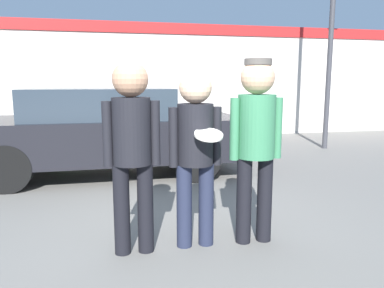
{
  "coord_description": "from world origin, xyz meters",
  "views": [
    {
      "loc": [
        -0.68,
        -3.71,
        1.6
      ],
      "look_at": [
        0.12,
        -0.14,
        0.99
      ],
      "focal_mm": 35.0,
      "sensor_mm": 36.0,
      "label": 1
    }
  ],
  "objects_px": {
    "person_middle_with_frisbee": "(195,144)",
    "person_right": "(256,133)",
    "parked_car_near": "(106,131)",
    "shrub": "(48,119)",
    "person_left": "(132,140)"
  },
  "relations": [
    {
      "from": "person_right",
      "to": "parked_car_near",
      "type": "relative_size",
      "value": 0.39
    },
    {
      "from": "shrub",
      "to": "person_middle_with_frisbee",
      "type": "bearing_deg",
      "value": -70.8
    },
    {
      "from": "person_left",
      "to": "person_right",
      "type": "xyz_separation_m",
      "value": [
        1.2,
        -0.01,
        0.04
      ]
    },
    {
      "from": "person_middle_with_frisbee",
      "to": "shrub",
      "type": "distance_m",
      "value": 7.01
    },
    {
      "from": "parked_car_near",
      "to": "shrub",
      "type": "bearing_deg",
      "value": 112.78
    },
    {
      "from": "person_left",
      "to": "parked_car_near",
      "type": "height_order",
      "value": "person_left"
    },
    {
      "from": "person_right",
      "to": "shrub",
      "type": "distance_m",
      "value": 7.26
    },
    {
      "from": "person_middle_with_frisbee",
      "to": "person_right",
      "type": "distance_m",
      "value": 0.61
    },
    {
      "from": "shrub",
      "to": "person_right",
      "type": "bearing_deg",
      "value": -66.42
    },
    {
      "from": "person_right",
      "to": "shrub",
      "type": "xyz_separation_m",
      "value": [
        -2.9,
        6.64,
        -0.44
      ]
    },
    {
      "from": "person_middle_with_frisbee",
      "to": "shrub",
      "type": "xyz_separation_m",
      "value": [
        -2.3,
        6.61,
        -0.35
      ]
    },
    {
      "from": "parked_car_near",
      "to": "shrub",
      "type": "distance_m",
      "value": 3.72
    },
    {
      "from": "person_middle_with_frisbee",
      "to": "person_left",
      "type": "bearing_deg",
      "value": -177.64
    },
    {
      "from": "parked_car_near",
      "to": "shrub",
      "type": "relative_size",
      "value": 3.43
    },
    {
      "from": "person_right",
      "to": "shrub",
      "type": "relative_size",
      "value": 1.35
    }
  ]
}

